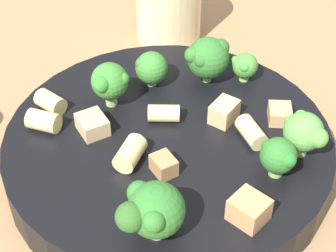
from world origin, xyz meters
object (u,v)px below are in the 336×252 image
(rigatoni_1, at_px, (251,131))
(drinking_glass, at_px, (169,5))
(rigatoni_4, at_px, (130,153))
(rigatoni_0, at_px, (43,122))
(chicken_chunk_0, at_px, (249,210))
(broccoli_floret_6, at_px, (110,82))
(rigatoni_2, at_px, (51,102))
(broccoli_floret_5, at_px, (304,132))
(broccoli_floret_4, at_px, (244,66))
(rigatoni_3, at_px, (164,113))
(broccoli_floret_0, at_px, (151,68))
(broccoli_floret_1, at_px, (148,210))
(broccoli_floret_3, at_px, (208,57))
(broccoli_floret_2, at_px, (279,155))
(pasta_bowl, at_px, (168,148))
(chicken_chunk_1, at_px, (160,165))
(chicken_chunk_3, at_px, (280,114))
(chicken_chunk_4, at_px, (224,112))
(chicken_chunk_2, at_px, (92,126))

(rigatoni_1, xyz_separation_m, drinking_glass, (0.21, 0.08, -0.00))
(rigatoni_4, bearing_deg, rigatoni_0, 67.74)
(rigatoni_1, relative_size, chicken_chunk_0, 1.21)
(broccoli_floret_6, height_order, rigatoni_2, broccoli_floret_6)
(broccoli_floret_5, relative_size, rigatoni_4, 1.34)
(broccoli_floret_4, xyz_separation_m, rigatoni_3, (-0.06, 0.07, -0.01))
(broccoli_floret_0, height_order, broccoli_floret_6, broccoli_floret_6)
(broccoli_floret_1, relative_size, rigatoni_0, 1.71)
(broccoli_floret_4, xyz_separation_m, broccoli_floret_6, (-0.05, 0.12, 0.01))
(chicken_chunk_0, bearing_deg, rigatoni_2, 56.66)
(broccoli_floret_5, relative_size, broccoli_floret_6, 0.93)
(broccoli_floret_3, distance_m, drinking_glass, 0.14)
(broccoli_floret_0, xyz_separation_m, broccoli_floret_2, (-0.11, -0.11, 0.00))
(broccoli_floret_2, bearing_deg, rigatoni_0, 79.20)
(broccoli_floret_2, height_order, broccoli_floret_5, broccoli_floret_5)
(broccoli_floret_2, relative_size, rigatoni_0, 1.28)
(pasta_bowl, height_order, chicken_chunk_1, chicken_chunk_1)
(broccoli_floret_5, xyz_separation_m, rigatoni_3, (0.03, 0.11, -0.02))
(broccoli_floret_2, bearing_deg, pasta_bowl, 66.13)
(rigatoni_2, height_order, rigatoni_4, rigatoni_4)
(broccoli_floret_0, relative_size, broccoli_floret_3, 0.76)
(chicken_chunk_3, bearing_deg, broccoli_floret_0, 69.80)
(broccoli_floret_1, relative_size, rigatoni_2, 1.76)
(chicken_chunk_4, bearing_deg, broccoli_floret_3, 15.79)
(drinking_glass, bearing_deg, broccoli_floret_2, -157.82)
(chicken_chunk_4, xyz_separation_m, drinking_glass, (0.19, 0.06, -0.01))
(rigatoni_1, bearing_deg, broccoli_floret_2, -155.70)
(broccoli_floret_5, distance_m, chicken_chunk_0, 0.08)
(chicken_chunk_0, distance_m, chicken_chunk_2, 0.15)
(broccoli_floret_1, xyz_separation_m, drinking_glass, (0.32, 0.01, -0.02))
(broccoli_floret_3, distance_m, chicken_chunk_2, 0.12)
(broccoli_floret_5, bearing_deg, rigatoni_0, 86.82)
(broccoli_floret_6, bearing_deg, broccoli_floret_3, -62.94)
(chicken_chunk_1, bearing_deg, broccoli_floret_6, 32.39)
(rigatoni_0, xyz_separation_m, chicken_chunk_3, (0.03, -0.20, -0.00))
(rigatoni_0, xyz_separation_m, chicken_chunk_2, (0.00, -0.04, -0.00))
(pasta_bowl, distance_m, broccoli_floret_5, 0.11)
(broccoli_floret_0, relative_size, rigatoni_1, 1.14)
(broccoli_floret_2, xyz_separation_m, chicken_chunk_3, (0.07, -0.01, -0.01))
(broccoli_floret_1, distance_m, chicken_chunk_3, 0.17)
(broccoli_floret_1, relative_size, chicken_chunk_2, 1.75)
(broccoli_floret_4, height_order, chicken_chunk_0, broccoli_floret_4)
(drinking_glass, bearing_deg, rigatoni_1, -158.23)
(rigatoni_0, bearing_deg, broccoli_floret_6, -53.05)
(broccoli_floret_3, distance_m, chicken_chunk_4, 0.06)
(rigatoni_4, bearing_deg, chicken_chunk_3, -63.46)
(chicken_chunk_1, distance_m, chicken_chunk_2, 0.07)
(broccoli_floret_2, xyz_separation_m, chicken_chunk_4, (0.06, 0.04, -0.01))
(broccoli_floret_0, xyz_separation_m, chicken_chunk_0, (-0.15, -0.08, -0.01))
(rigatoni_3, bearing_deg, chicken_chunk_3, -85.45)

